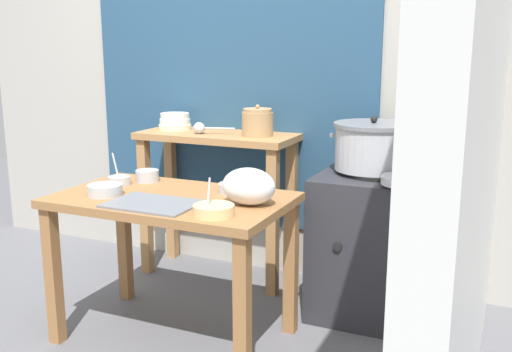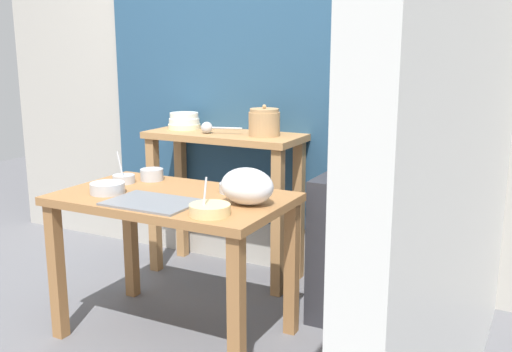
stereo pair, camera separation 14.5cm
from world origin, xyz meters
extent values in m
plane|color=slate|center=(0.00, 0.00, 0.00)|extent=(9.00, 9.00, 0.00)
cube|color=#B2ADA3|center=(0.10, 1.10, 1.30)|extent=(4.40, 0.10, 2.60)
cube|color=navy|center=(-0.15, 1.04, 1.35)|extent=(1.90, 0.02, 2.10)
cube|color=white|center=(1.40, 0.20, 1.30)|extent=(0.10, 3.20, 2.60)
cube|color=silver|center=(1.25, 0.40, 1.45)|extent=(0.20, 0.56, 0.02)
cylinder|color=tan|center=(1.25, 0.25, 1.51)|extent=(0.07, 0.07, 0.09)
cylinder|color=#B7D1AD|center=(1.25, 0.40, 1.51)|extent=(0.08, 0.08, 0.09)
cylinder|color=beige|center=(1.25, 0.55, 1.51)|extent=(0.08, 0.08, 0.09)
cube|color=#9E6B3D|center=(0.06, 0.02, 0.70)|extent=(1.10, 0.66, 0.04)
cube|color=#9E6B3D|center=(-0.44, -0.26, 0.34)|extent=(0.06, 0.06, 0.68)
cube|color=#9E6B3D|center=(0.56, -0.26, 0.34)|extent=(0.06, 0.06, 0.68)
cube|color=#9E6B3D|center=(-0.44, 0.30, 0.34)|extent=(0.06, 0.06, 0.68)
cube|color=#9E6B3D|center=(0.56, 0.30, 0.34)|extent=(0.06, 0.06, 0.68)
cube|color=#B27F4C|center=(-0.13, 0.83, 0.88)|extent=(0.96, 0.40, 0.04)
cube|color=#B27F4C|center=(-0.56, 0.68, 0.43)|extent=(0.06, 0.06, 0.86)
cube|color=#B27F4C|center=(0.30, 0.68, 0.43)|extent=(0.06, 0.06, 0.86)
cube|color=#B27F4C|center=(-0.56, 0.98, 0.43)|extent=(0.06, 0.06, 0.86)
cube|color=#B27F4C|center=(0.30, 0.98, 0.43)|extent=(0.06, 0.06, 0.86)
cube|color=#2D2D33|center=(0.88, 0.70, 0.38)|extent=(0.60, 0.60, 0.76)
cylinder|color=black|center=(0.88, 0.70, 0.77)|extent=(0.36, 0.36, 0.02)
cylinder|color=black|center=(0.76, 0.40, 0.45)|extent=(0.04, 0.02, 0.04)
cylinder|color=#B7BABF|center=(0.84, 0.72, 0.89)|extent=(0.39, 0.39, 0.23)
cylinder|color=slate|center=(0.84, 0.72, 1.02)|extent=(0.41, 0.41, 0.02)
sphere|color=black|center=(0.84, 0.72, 1.04)|extent=(0.04, 0.04, 0.04)
cube|color=slate|center=(0.63, 0.72, 0.95)|extent=(0.04, 0.02, 0.02)
cube|color=slate|center=(1.06, 0.72, 0.95)|extent=(0.04, 0.02, 0.02)
cylinder|color=tan|center=(0.14, 0.83, 0.97)|extent=(0.18, 0.18, 0.14)
cylinder|color=tan|center=(0.14, 0.83, 1.05)|extent=(0.17, 0.17, 0.02)
sphere|color=tan|center=(0.14, 0.83, 1.07)|extent=(0.02, 0.02, 0.02)
cylinder|color=beige|center=(-0.44, 0.87, 0.92)|extent=(0.20, 0.20, 0.03)
cylinder|color=silver|center=(-0.44, 0.87, 0.95)|extent=(0.19, 0.19, 0.04)
cylinder|color=silver|center=(-0.44, 0.87, 0.98)|extent=(0.18, 0.18, 0.04)
sphere|color=#B7BABF|center=(-0.21, 0.76, 0.94)|extent=(0.07, 0.07, 0.07)
cylinder|color=#B7BABF|center=(-0.09, 0.80, 0.94)|extent=(0.18, 0.06, 0.01)
cube|color=slate|center=(0.06, -0.15, 0.72)|extent=(0.40, 0.28, 0.01)
ellipsoid|color=white|center=(0.45, 0.03, 0.80)|extent=(0.25, 0.18, 0.17)
cylinder|color=#B7BABF|center=(1.08, 0.46, 0.80)|extent=(0.26, 0.26, 0.04)
cylinder|color=#B7BABF|center=(0.30, 0.20, 0.74)|extent=(0.17, 0.17, 0.04)
cylinder|color=#337238|center=(0.30, 0.20, 0.76)|extent=(0.14, 0.14, 0.01)
cylinder|color=#B7BABF|center=(-0.31, 0.11, 0.74)|extent=(0.11, 0.11, 0.04)
cylinder|color=maroon|center=(-0.31, 0.11, 0.76)|extent=(0.10, 0.10, 0.01)
cylinder|color=#B7BABF|center=(-0.32, 0.10, 0.80)|extent=(0.07, 0.03, 0.16)
cylinder|color=#B7BABF|center=(-0.24, -0.10, 0.75)|extent=(0.17, 0.17, 0.05)
cylinder|color=#BFB28C|center=(-0.24, -0.10, 0.77)|extent=(0.14, 0.14, 0.01)
cylinder|color=#B7BABF|center=(-0.22, 0.23, 0.75)|extent=(0.12, 0.12, 0.06)
cylinder|color=#BFB28C|center=(-0.22, 0.23, 0.77)|extent=(0.10, 0.10, 0.01)
cylinder|color=#E5C684|center=(0.39, -0.19, 0.74)|extent=(0.17, 0.17, 0.05)
cylinder|color=maroon|center=(0.39, -0.19, 0.76)|extent=(0.15, 0.15, 0.01)
cylinder|color=#B7BABF|center=(0.37, -0.20, 0.80)|extent=(0.03, 0.07, 0.15)
camera|label=1|loc=(1.51, -2.27, 1.41)|focal=41.21mm
camera|label=2|loc=(1.64, -2.21, 1.41)|focal=41.21mm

